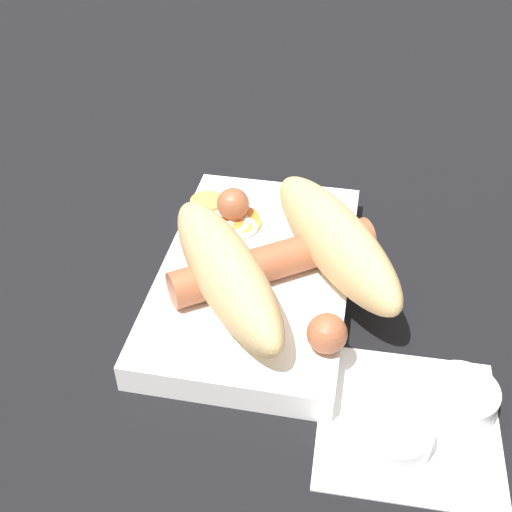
{
  "coord_description": "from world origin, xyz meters",
  "views": [
    {
      "loc": [
        0.4,
        0.08,
        0.37
      ],
      "look_at": [
        0.0,
        0.0,
        0.03
      ],
      "focal_mm": 45.0,
      "sensor_mm": 36.0,
      "label": 1
    }
  ],
  "objects_px": {
    "bread_roll": "(282,255)",
    "condiment_cup_far": "(459,400)",
    "food_tray": "(256,276)",
    "sausage": "(274,261)",
    "condiment_cup_near": "(393,436)"
  },
  "relations": [
    {
      "from": "condiment_cup_near",
      "to": "bread_roll",
      "type": "bearing_deg",
      "value": -141.79
    },
    {
      "from": "bread_roll",
      "to": "sausage",
      "type": "relative_size",
      "value": 1.33
    },
    {
      "from": "bread_roll",
      "to": "condiment_cup_far",
      "type": "xyz_separation_m",
      "value": [
        0.08,
        0.14,
        -0.04
      ]
    },
    {
      "from": "bread_roll",
      "to": "condiment_cup_near",
      "type": "xyz_separation_m",
      "value": [
        0.12,
        0.09,
        -0.04
      ]
    },
    {
      "from": "bread_roll",
      "to": "sausage",
      "type": "bearing_deg",
      "value": -137.37
    },
    {
      "from": "food_tray",
      "to": "bread_roll",
      "type": "height_order",
      "value": "bread_roll"
    },
    {
      "from": "food_tray",
      "to": "condiment_cup_far",
      "type": "distance_m",
      "value": 0.19
    },
    {
      "from": "food_tray",
      "to": "sausage",
      "type": "height_order",
      "value": "sausage"
    },
    {
      "from": "bread_roll",
      "to": "sausage",
      "type": "distance_m",
      "value": 0.02
    },
    {
      "from": "sausage",
      "to": "condiment_cup_near",
      "type": "relative_size",
      "value": 3.39
    },
    {
      "from": "bread_roll",
      "to": "food_tray",
      "type": "bearing_deg",
      "value": -125.3
    },
    {
      "from": "sausage",
      "to": "food_tray",
      "type": "bearing_deg",
      "value": -118.7
    },
    {
      "from": "food_tray",
      "to": "condiment_cup_far",
      "type": "height_order",
      "value": "food_tray"
    },
    {
      "from": "condiment_cup_near",
      "to": "condiment_cup_far",
      "type": "height_order",
      "value": "same"
    },
    {
      "from": "bread_roll",
      "to": "condiment_cup_far",
      "type": "distance_m",
      "value": 0.17
    }
  ]
}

